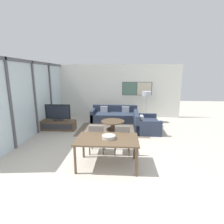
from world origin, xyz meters
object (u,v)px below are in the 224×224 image
dining_chair_centre (122,138)px  fruit_bowl (109,137)px  dining_chair_left (97,137)px  floor_lamp (147,95)px  television (58,113)px  sofa_main (115,116)px  sofa_side (145,125)px  dining_table (107,141)px  tv_console (59,125)px  coffee_table (113,123)px

dining_chair_centre → fruit_bowl: bearing=-114.7°
dining_chair_left → floor_lamp: 4.07m
television → sofa_main: size_ratio=0.47×
sofa_side → floor_lamp: floor_lamp is taller
sofa_main → dining_table: sofa_main is taller
dining_chair_centre → fruit_bowl: (-0.33, -0.72, 0.29)m
dining_table → dining_chair_left: size_ratio=1.73×
tv_console → sofa_main: bearing=34.5°
tv_console → floor_lamp: floor_lamp is taller
sofa_main → dining_chair_centre: bearing=-83.4°
coffee_table → dining_chair_centre: (0.42, -2.28, 0.21)m
sofa_side → dining_chair_centre: (-0.90, -2.20, 0.24)m
sofa_main → fruit_bowl: 4.41m
sofa_side → dining_table: size_ratio=0.90×
television → dining_chair_left: television is taller
tv_console → television: (0.00, 0.00, 0.54)m
coffee_table → floor_lamp: (1.53, 1.24, 1.03)m
coffee_table → floor_lamp: floor_lamp is taller
sofa_side → dining_chair_left: size_ratio=1.55×
sofa_side → sofa_main: bearing=42.0°
dining_chair_centre → floor_lamp: 3.78m
sofa_side → dining_chair_left: bearing=143.4°
sofa_side → floor_lamp: bearing=-8.9°
floor_lamp → dining_table: bearing=-109.2°
dining_chair_left → floor_lamp: (1.84, 3.53, 0.82)m
tv_console → sofa_side: sofa_side is taller
floor_lamp → sofa_side: bearing=-98.9°
sofa_side → dining_chair_left: dining_chair_left is taller
sofa_side → coffee_table: (-1.32, 0.09, 0.02)m
sofa_side → dining_chair_centre: dining_chair_centre is taller
sofa_main → floor_lamp: 1.86m
tv_console → dining_chair_centre: 3.43m
sofa_side → television: bearing=91.6°
dining_table → dining_chair_centre: 0.82m
sofa_main → tv_console: bearing=-145.5°
coffee_table → dining_table: (0.05, -2.99, 0.38)m
dining_chair_left → dining_chair_centre: (0.74, 0.01, 0.00)m
television → dining_chair_left: bearing=-47.1°
television → dining_chair_left: 2.88m
fruit_bowl → television: bearing=130.1°
dining_chair_centre → coffee_table: bearing=100.5°
tv_console → dining_table: dining_table is taller
dining_chair_centre → floor_lamp: size_ratio=0.59×
dining_table → dining_chair_left: dining_chair_left is taller
coffee_table → dining_chair_left: (-0.32, -2.29, 0.21)m
tv_console → coffee_table: 2.28m
sofa_side → floor_lamp: 1.71m
tv_console → dining_chair_left: size_ratio=1.58×
coffee_table → fruit_bowl: fruit_bowl is taller
sofa_main → dining_chair_left: dining_chair_left is taller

